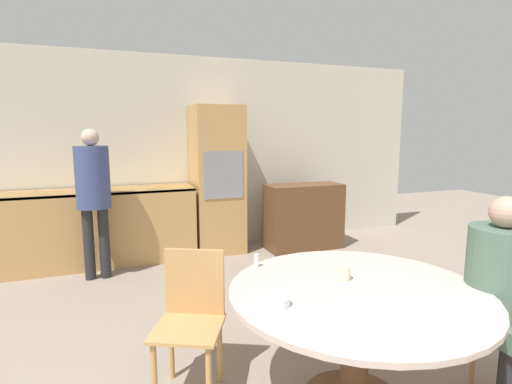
{
  "coord_description": "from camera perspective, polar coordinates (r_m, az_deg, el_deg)",
  "views": [
    {
      "loc": [
        -1.22,
        -0.22,
        1.61
      ],
      "look_at": [
        0.02,
        3.05,
        1.08
      ],
      "focal_mm": 28.0,
      "sensor_mm": 36.0,
      "label": 1
    }
  ],
  "objects": [
    {
      "name": "chair_far_left",
      "position": [
        2.62,
        -9.22,
        -16.68
      ],
      "size": [
        0.54,
        0.54,
        0.87
      ],
      "rotation": [
        0.0,
        0.0,
        5.82
      ],
      "color": "tan",
      "rests_on": "ground_plane"
    },
    {
      "name": "salt_shaker",
      "position": [
        2.66,
        0.05,
        -9.75
      ],
      "size": [
        0.03,
        0.03,
        0.09
      ],
      "color": "white",
      "rests_on": "dining_table"
    },
    {
      "name": "bowl_near",
      "position": [
        2.12,
        2.73,
        -15.26
      ],
      "size": [
        0.15,
        0.15,
        0.05
      ],
      "color": "silver",
      "rests_on": "dining_table"
    },
    {
      "name": "kitchen_counter",
      "position": [
        5.22,
        -22.17,
        -4.58
      ],
      "size": [
        2.39,
        0.6,
        0.92
      ],
      "color": "tan",
      "rests_on": "ground_plane"
    },
    {
      "name": "dining_table",
      "position": [
        2.47,
        14.14,
        -17.29
      ],
      "size": [
        1.46,
        1.46,
        0.73
      ],
      "color": "brown",
      "rests_on": "ground_plane"
    },
    {
      "name": "cup",
      "position": [
        2.5,
        12.44,
        -11.21
      ],
      "size": [
        0.07,
        0.07,
        0.09
      ],
      "color": "beige",
      "rests_on": "dining_table"
    },
    {
      "name": "person_standing",
      "position": [
        4.62,
        -22.24,
        0.59
      ],
      "size": [
        0.35,
        0.35,
        1.64
      ],
      "color": "#262628",
      "rests_on": "ground_plane"
    },
    {
      "name": "sideboard",
      "position": [
        5.55,
        6.84,
        -3.49
      ],
      "size": [
        1.04,
        0.45,
        0.89
      ],
      "color": "brown",
      "rests_on": "ground_plane"
    },
    {
      "name": "wall_back",
      "position": [
        5.58,
        -8.24,
        5.4
      ],
      "size": [
        6.86,
        0.05,
        2.6
      ],
      "color": "beige",
      "rests_on": "ground_plane"
    },
    {
      "name": "person_seated",
      "position": [
        2.76,
        31.85,
        -11.57
      ],
      "size": [
        0.37,
        0.45,
        1.25
      ],
      "color": "#262628",
      "rests_on": "ground_plane"
    },
    {
      "name": "oven_unit",
      "position": [
        5.33,
        -5.54,
        1.73
      ],
      "size": [
        0.64,
        0.59,
        1.94
      ],
      "color": "tan",
      "rests_on": "ground_plane"
    }
  ]
}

